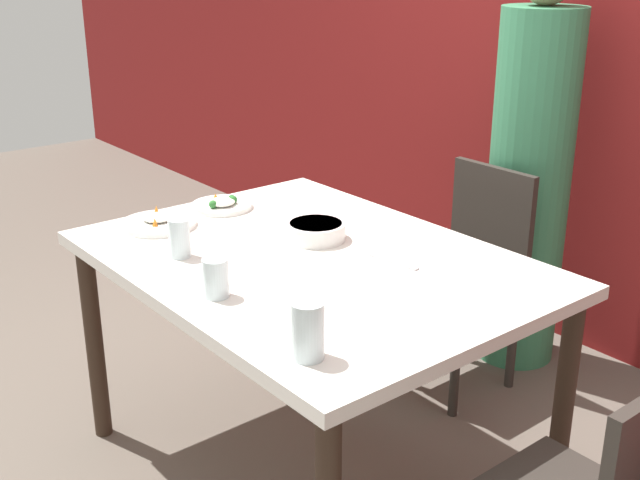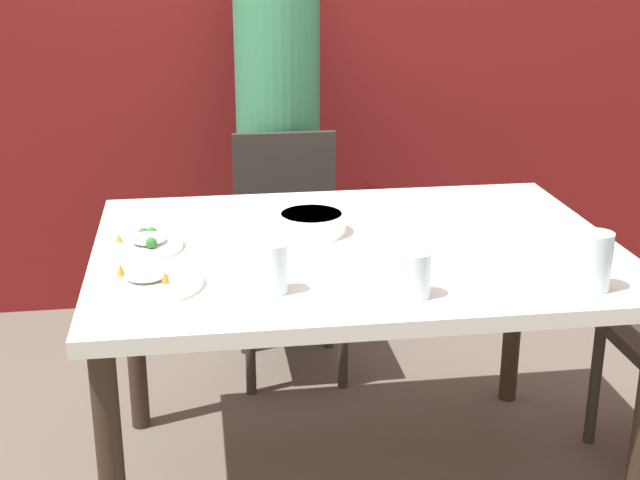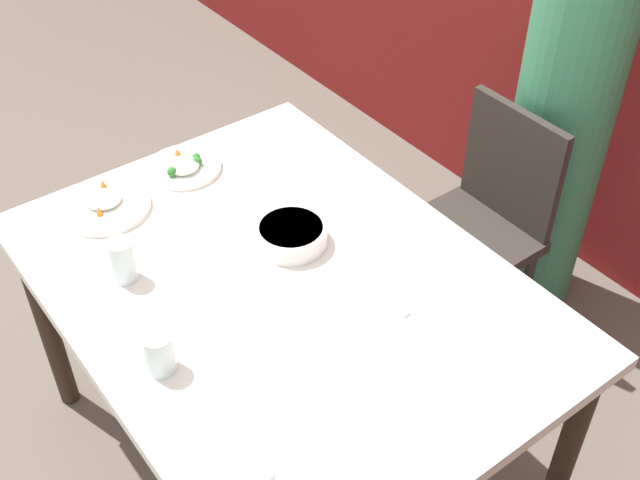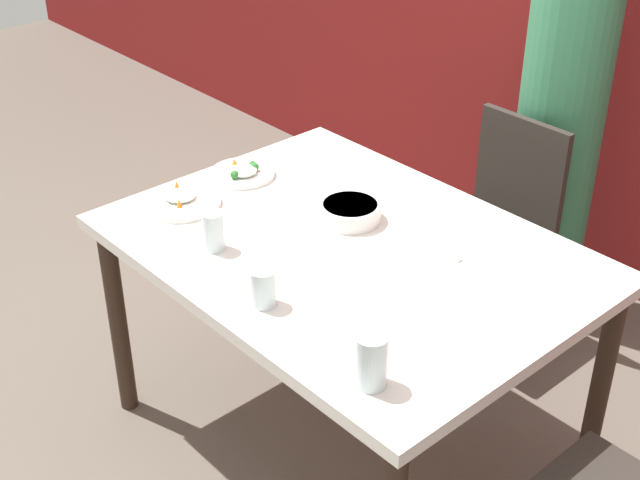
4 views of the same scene
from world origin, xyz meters
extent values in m
plane|color=#60564C|center=(0.00, 0.00, 0.00)|extent=(10.00, 10.00, 0.00)
cube|color=silver|center=(0.00, 0.00, 0.75)|extent=(1.39, 1.02, 0.04)
cylinder|color=#332319|center=(-0.64, -0.45, 0.36)|extent=(0.06, 0.06, 0.73)
cylinder|color=#332319|center=(-0.64, 0.45, 0.36)|extent=(0.06, 0.06, 0.73)
cylinder|color=#332319|center=(0.64, 0.45, 0.36)|extent=(0.06, 0.06, 0.73)
cube|color=#2D2823|center=(-0.09, 0.78, 0.44)|extent=(0.40, 0.40, 0.04)
cube|color=#2D2823|center=(-0.09, 0.97, 0.66)|extent=(0.38, 0.03, 0.40)
cylinder|color=#2D2823|center=(-0.26, 0.62, 0.21)|extent=(0.04, 0.04, 0.42)
cylinder|color=#2D2823|center=(0.07, 0.62, 0.21)|extent=(0.04, 0.04, 0.42)
cylinder|color=#2D2823|center=(-0.26, 0.95, 0.21)|extent=(0.04, 0.04, 0.42)
cylinder|color=#2D2823|center=(0.07, 0.95, 0.21)|extent=(0.04, 0.04, 0.42)
cylinder|color=#387F56|center=(-0.09, 1.18, 0.72)|extent=(0.32, 0.32, 1.44)
cylinder|color=white|center=(-0.11, 0.11, 0.80)|extent=(0.19, 0.19, 0.06)
cylinder|color=#BC5123|center=(-0.11, 0.11, 0.82)|extent=(0.17, 0.17, 0.01)
cylinder|color=white|center=(-0.54, -0.22, 0.78)|extent=(0.25, 0.25, 0.02)
ellipsoid|color=white|center=(-0.54, -0.22, 0.80)|extent=(0.10, 0.10, 0.02)
cone|color=orange|center=(-0.50, -0.26, 0.80)|extent=(0.02, 0.02, 0.03)
cone|color=orange|center=(-0.60, -0.19, 0.80)|extent=(0.02, 0.02, 0.03)
cylinder|color=white|center=(-0.57, 0.04, 0.78)|extent=(0.22, 0.22, 0.02)
ellipsoid|color=white|center=(-0.55, 0.03, 0.80)|extent=(0.09, 0.09, 0.03)
sphere|color=#2D702D|center=(-0.54, -0.01, 0.80)|extent=(0.03, 0.03, 0.03)
sphere|color=#2D702D|center=(-0.56, 0.09, 0.80)|extent=(0.03, 0.03, 0.03)
cone|color=orange|center=(-0.63, 0.06, 0.80)|extent=(0.02, 0.02, 0.02)
sphere|color=#2D702D|center=(-0.54, 0.08, 0.80)|extent=(0.03, 0.03, 0.03)
cylinder|color=silver|center=(0.49, -0.39, 0.84)|extent=(0.08, 0.08, 0.14)
cylinder|color=silver|center=(-0.25, -0.30, 0.83)|extent=(0.06, 0.06, 0.12)
cylinder|color=silver|center=(0.07, -0.37, 0.82)|extent=(0.07, 0.07, 0.11)
cube|color=silver|center=(0.19, 0.16, 0.77)|extent=(0.18, 0.04, 0.01)
camera|label=1|loc=(1.77, -1.39, 1.67)|focal=45.00mm
camera|label=2|loc=(-0.42, -2.21, 1.56)|focal=50.00mm
camera|label=3|loc=(1.22, -0.80, 2.17)|focal=45.00mm
camera|label=4|loc=(1.61, -1.56, 2.13)|focal=50.00mm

